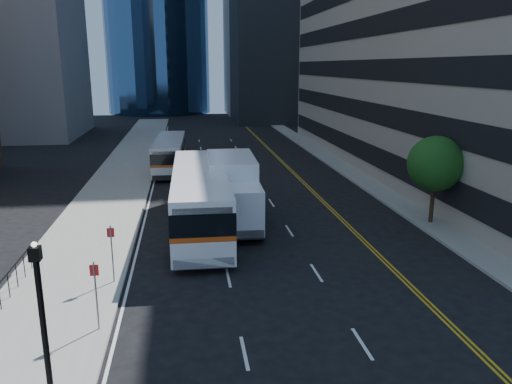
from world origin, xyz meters
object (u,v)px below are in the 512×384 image
at_px(bus_front, 200,197).
at_px(street_tree, 436,164).
at_px(lamp_post, 43,319).
at_px(box_truck, 233,190).
at_px(bus_rear, 170,153).

bearing_deg(bus_front, street_tree, -3.49).
xyz_separation_m(street_tree, lamp_post, (-18.00, -14.00, -0.92)).
bearing_deg(box_truck, bus_front, -151.99).
bearing_deg(lamp_post, street_tree, 37.87).
distance_m(lamp_post, box_truck, 17.22).
distance_m(bus_front, bus_rear, 17.36).
xyz_separation_m(bus_front, box_truck, (1.95, 0.97, 0.13)).
distance_m(lamp_post, bus_front, 15.66).
distance_m(lamp_post, bus_rear, 32.31).
height_order(street_tree, lamp_post, street_tree).
bearing_deg(bus_rear, lamp_post, -92.17).
distance_m(street_tree, bus_front, 13.63).
height_order(bus_rear, box_truck, box_truck).
bearing_deg(bus_rear, box_truck, -73.84).
relative_size(street_tree, bus_front, 0.38).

